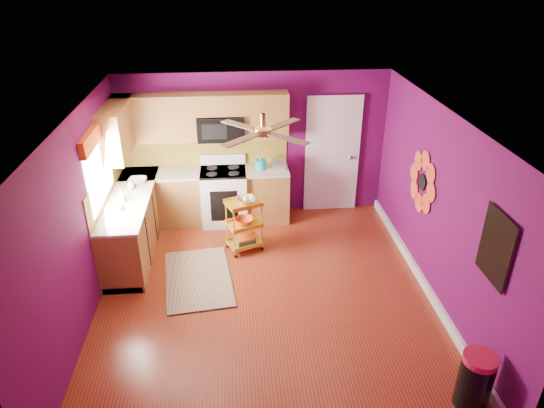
{
  "coord_description": "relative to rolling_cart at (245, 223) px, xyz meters",
  "views": [
    {
      "loc": [
        -0.37,
        -5.3,
        4.16
      ],
      "look_at": [
        0.12,
        0.4,
        1.2
      ],
      "focal_mm": 32.0,
      "sensor_mm": 36.0,
      "label": 1
    }
  ],
  "objects": [
    {
      "name": "ground",
      "position": [
        0.23,
        -1.21,
        -0.47
      ],
      "size": [
        5.0,
        5.0,
        0.0
      ],
      "primitive_type": "plane",
      "color": "maroon",
      "rests_on": "ground"
    },
    {
      "name": "room_envelope",
      "position": [
        0.26,
        -1.21,
        1.16
      ],
      "size": [
        4.54,
        5.04,
        2.52
      ],
      "color": "#570948",
      "rests_on": "ground"
    },
    {
      "name": "lower_cabinets",
      "position": [
        -1.11,
        0.61,
        -0.04
      ],
      "size": [
        2.81,
        2.31,
        0.94
      ],
      "color": "brown",
      "rests_on": "ground"
    },
    {
      "name": "electric_range",
      "position": [
        -0.32,
        0.96,
        0.01
      ],
      "size": [
        0.76,
        0.66,
        1.13
      ],
      "color": "white",
      "rests_on": "ground"
    },
    {
      "name": "upper_cabinetry",
      "position": [
        -1.01,
        0.96,
        1.32
      ],
      "size": [
        2.8,
        2.3,
        1.26
      ],
      "color": "brown",
      "rests_on": "ground"
    },
    {
      "name": "left_window",
      "position": [
        -1.98,
        -0.16,
        1.26
      ],
      "size": [
        0.08,
        1.35,
        1.08
      ],
      "color": "white",
      "rests_on": "ground"
    },
    {
      "name": "panel_door",
      "position": [
        1.59,
        1.26,
        0.55
      ],
      "size": [
        0.95,
        0.11,
        2.15
      ],
      "color": "white",
      "rests_on": "ground"
    },
    {
      "name": "right_wall_art",
      "position": [
        2.46,
        -1.55,
        0.97
      ],
      "size": [
        0.04,
        2.74,
        1.04
      ],
      "color": "black",
      "rests_on": "ground"
    },
    {
      "name": "ceiling_fan",
      "position": [
        0.23,
        -1.01,
        1.82
      ],
      "size": [
        1.01,
        1.01,
        0.26
      ],
      "color": "#BF8C3F",
      "rests_on": "ground"
    },
    {
      "name": "shag_rug",
      "position": [
        -0.7,
        -0.74,
        -0.46
      ],
      "size": [
        1.08,
        1.58,
        0.02
      ],
      "primitive_type": "cube",
      "rotation": [
        0.0,
        0.0,
        0.12
      ],
      "color": "#311E10",
      "rests_on": "ground"
    },
    {
      "name": "rolling_cart",
      "position": [
        0.0,
        0.0,
        0.0
      ],
      "size": [
        0.61,
        0.53,
        0.92
      ],
      "color": "gold",
      "rests_on": "ground"
    },
    {
      "name": "trash_can",
      "position": [
        2.21,
        -3.17,
        -0.15
      ],
      "size": [
        0.45,
        0.45,
        0.65
      ],
      "color": "black",
      "rests_on": "ground"
    },
    {
      "name": "teal_kettle",
      "position": [
        0.33,
        0.99,
        0.55
      ],
      "size": [
        0.18,
        0.18,
        0.21
      ],
      "color": "teal",
      "rests_on": "lower_cabinets"
    },
    {
      "name": "toaster",
      "position": [
        0.63,
        0.96,
        0.56
      ],
      "size": [
        0.22,
        0.15,
        0.18
      ],
      "primitive_type": "cube",
      "color": "beige",
      "rests_on": "lower_cabinets"
    },
    {
      "name": "soap_bottle_a",
      "position": [
        -1.78,
        -0.04,
        0.56
      ],
      "size": [
        0.09,
        0.09,
        0.2
      ],
      "primitive_type": "imported",
      "color": "#EA3F72",
      "rests_on": "lower_cabinets"
    },
    {
      "name": "soap_bottle_b",
      "position": [
        -1.72,
        0.38,
        0.54
      ],
      "size": [
        0.12,
        0.12,
        0.15
      ],
      "primitive_type": "imported",
      "color": "white",
      "rests_on": "lower_cabinets"
    },
    {
      "name": "counter_dish",
      "position": [
        -1.66,
        0.6,
        0.5
      ],
      "size": [
        0.29,
        0.29,
        0.07
      ],
      "primitive_type": "imported",
      "color": "white",
      "rests_on": "lower_cabinets"
    },
    {
      "name": "counter_cup",
      "position": [
        -1.76,
        -0.31,
        0.51
      ],
      "size": [
        0.12,
        0.12,
        0.1
      ],
      "primitive_type": "imported",
      "color": "white",
      "rests_on": "lower_cabinets"
    }
  ]
}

